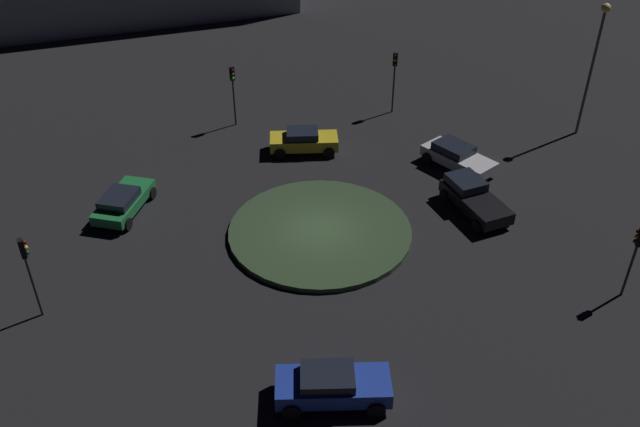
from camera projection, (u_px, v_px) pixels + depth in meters
name	position (u px, v px, depth m)	size (l,w,h in m)	color
ground_plane	(320.00, 233.00, 35.81)	(114.52, 114.52, 0.00)	black
roundabout_island	(320.00, 231.00, 35.73)	(9.56, 9.56, 0.29)	#2D4228
car_yellow	(304.00, 140.00, 42.45)	(2.77, 4.48, 1.49)	gold
car_blue	(332.00, 385.00, 26.39)	(2.79, 4.74, 1.48)	#1E38A5
car_silver	(457.00, 156.00, 40.85)	(4.21, 4.69, 1.46)	silver
car_black	(473.00, 197.00, 37.19)	(4.77, 4.08, 1.53)	black
car_green	(123.00, 201.00, 37.00)	(4.32, 2.16, 1.35)	#1E7238
traffic_light_northwest	(27.00, 263.00, 29.08)	(0.37, 0.39, 4.20)	#2D2D2D
traffic_light_south	(636.00, 248.00, 30.33)	(0.33, 0.37, 3.80)	#2D2D2D
traffic_light_northeast	(233.00, 84.00, 44.22)	(0.39, 0.37, 4.10)	#2D2D2D
traffic_light_east	(395.00, 71.00, 45.71)	(0.37, 0.33, 4.28)	#2D2D2D
streetlamp_southeast	(596.00, 49.00, 41.67)	(0.56, 0.56, 8.55)	#4C4C51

